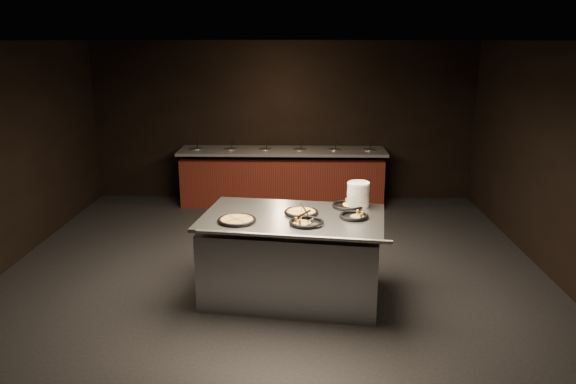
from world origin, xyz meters
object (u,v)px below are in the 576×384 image
serving_counter (293,258)px  pan_veggie_whole (237,220)px  plate_stack (358,195)px  pan_cheese_whole (301,212)px

serving_counter → pan_veggie_whole: bearing=-151.6°
plate_stack → pan_cheese_whole: 0.75m
plate_stack → pan_cheese_whole: (-0.68, -0.30, -0.13)m
serving_counter → pan_veggie_whole: 0.84m
serving_counter → pan_cheese_whole: (0.09, 0.08, 0.53)m
serving_counter → plate_stack: 1.09m
pan_veggie_whole → serving_counter: bearing=20.4°
serving_counter → pan_cheese_whole: pan_cheese_whole is taller
pan_cheese_whole → pan_veggie_whole: bearing=-156.3°
plate_stack → pan_veggie_whole: (-1.38, -0.61, -0.13)m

